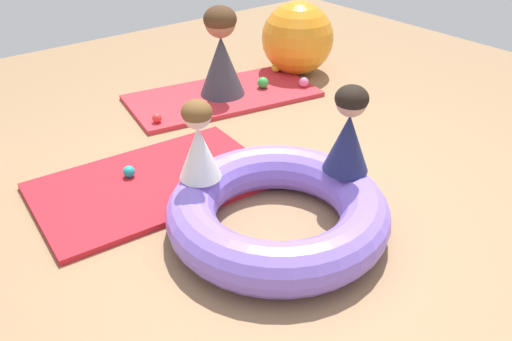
{
  "coord_description": "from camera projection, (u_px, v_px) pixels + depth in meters",
  "views": [
    {
      "loc": [
        -1.74,
        -2.0,
        1.91
      ],
      "look_at": [
        -0.12,
        0.07,
        0.32
      ],
      "focal_mm": 37.17,
      "sensor_mm": 36.0,
      "label": 1
    }
  ],
  "objects": [
    {
      "name": "play_ball_orange",
      "position": [
        238.0,
        166.0,
        3.58
      ],
      "size": [
        0.08,
        0.08,
        0.08
      ],
      "primitive_type": "sphere",
      "color": "orange",
      "rests_on": "gym_mat_near_left"
    },
    {
      "name": "play_ball_yellow",
      "position": [
        276.0,
        67.0,
        5.19
      ],
      "size": [
        0.09,
        0.09,
        0.09
      ],
      "primitive_type": "sphere",
      "color": "yellow",
      "rests_on": "gym_mat_center_rear"
    },
    {
      "name": "adult_seated",
      "position": [
        221.0,
        53.0,
        4.55
      ],
      "size": [
        0.54,
        0.54,
        0.78
      ],
      "rotation": [
        0.0,
        0.0,
        1.1
      ],
      "color": "#383842",
      "rests_on": "gym_mat_center_rear"
    },
    {
      "name": "play_ball_green",
      "position": [
        263.0,
        83.0,
        4.84
      ],
      "size": [
        0.1,
        0.1,
        0.1
      ],
      "primitive_type": "sphere",
      "color": "green",
      "rests_on": "gym_mat_center_rear"
    },
    {
      "name": "ground_plane",
      "position": [
        277.0,
        214.0,
        3.25
      ],
      "size": [
        8.0,
        8.0,
        0.0
      ],
      "primitive_type": "plane",
      "color": "#93704C"
    },
    {
      "name": "child_in_navy",
      "position": [
        349.0,
        130.0,
        3.02
      ],
      "size": [
        0.35,
        0.35,
        0.53
      ],
      "rotation": [
        0.0,
        0.0,
        0.39
      ],
      "color": "navy",
      "rests_on": "inflatable_cushion"
    },
    {
      "name": "gym_mat_near_left",
      "position": [
        153.0,
        183.0,
        3.51
      ],
      "size": [
        1.57,
        1.03,
        0.04
      ],
      "primitive_type": "cube",
      "rotation": [
        0.0,
        0.0,
        -0.07
      ],
      "color": "red",
      "rests_on": "ground"
    },
    {
      "name": "child_in_white",
      "position": [
        199.0,
        141.0,
        2.96
      ],
      "size": [
        0.34,
        0.34,
        0.48
      ],
      "rotation": [
        0.0,
        0.0,
        2.22
      ],
      "color": "white",
      "rests_on": "inflatable_cushion"
    },
    {
      "name": "inflatable_cushion",
      "position": [
        278.0,
        211.0,
        3.02
      ],
      "size": [
        1.28,
        1.28,
        0.28
      ],
      "primitive_type": "torus",
      "color": "#8466E0",
      "rests_on": "ground"
    },
    {
      "name": "play_ball_pink",
      "position": [
        304.0,
        82.0,
        4.86
      ],
      "size": [
        0.09,
        0.09,
        0.09
      ],
      "primitive_type": "sphere",
      "color": "pink",
      "rests_on": "gym_mat_center_rear"
    },
    {
      "name": "play_ball_teal",
      "position": [
        129.0,
        172.0,
        3.52
      ],
      "size": [
        0.08,
        0.08,
        0.08
      ],
      "primitive_type": "sphere",
      "color": "teal",
      "rests_on": "gym_mat_near_left"
    },
    {
      "name": "gym_mat_center_rear",
      "position": [
        223.0,
        96.0,
        4.76
      ],
      "size": [
        1.77,
        1.09,
        0.04
      ],
      "primitive_type": "cube",
      "rotation": [
        0.0,
        0.0,
        -0.18
      ],
      "color": "red",
      "rests_on": "ground"
    },
    {
      "name": "play_ball_red",
      "position": [
        157.0,
        118.0,
        4.23
      ],
      "size": [
        0.08,
        0.08,
        0.08
      ],
      "primitive_type": "sphere",
      "color": "red",
      "rests_on": "gym_mat_center_rear"
    },
    {
      "name": "exercise_ball_large",
      "position": [
        297.0,
        38.0,
        5.13
      ],
      "size": [
        0.7,
        0.7,
        0.7
      ],
      "primitive_type": "sphere",
      "color": "orange",
      "rests_on": "ground"
    }
  ]
}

